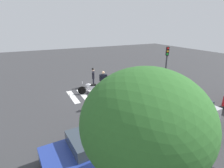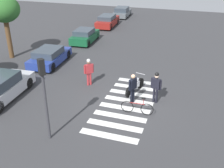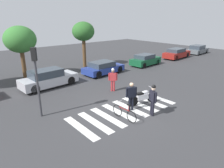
% 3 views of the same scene
% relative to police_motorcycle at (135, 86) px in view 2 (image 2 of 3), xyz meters
% --- Properties ---
extents(ground_plane, '(60.00, 60.00, 0.00)m').
position_rel_police_motorcycle_xyz_m(ground_plane, '(-1.57, 0.07, -0.47)').
color(ground_plane, '#38383A').
extents(police_motorcycle, '(2.10, 0.81, 1.05)m').
position_rel_police_motorcycle_xyz_m(police_motorcycle, '(0.00, 0.00, 0.00)').
color(police_motorcycle, black).
rests_on(police_motorcycle, ground_plane).
extents(leaning_bicycle, '(0.46, 1.77, 1.01)m').
position_rel_police_motorcycle_xyz_m(leaning_bicycle, '(-2.37, -0.72, -0.08)').
color(leaning_bicycle, black).
rests_on(leaning_bicycle, ground_plane).
extents(officer_on_foot, '(0.38, 0.65, 1.87)m').
position_rel_police_motorcycle_xyz_m(officer_on_foot, '(-0.80, -1.40, 0.63)').
color(officer_on_foot, black).
rests_on(officer_on_foot, ground_plane).
extents(officer_by_motorcycle, '(0.65, 0.38, 1.78)m').
position_rel_police_motorcycle_xyz_m(officer_by_motorcycle, '(-1.28, -0.17, 0.56)').
color(officer_by_motorcycle, black).
rests_on(officer_by_motorcycle, ground_plane).
extents(pedestrian_bystander, '(0.53, 0.49, 1.82)m').
position_rel_police_motorcycle_xyz_m(pedestrian_bystander, '(0.10, 3.09, 0.59)').
color(pedestrian_bystander, '#B22D33').
rests_on(pedestrian_bystander, ground_plane).
extents(crosswalk_stripes, '(6.75, 2.89, 0.01)m').
position_rel_police_motorcycle_xyz_m(crosswalk_stripes, '(-1.57, 0.07, -0.46)').
color(crosswalk_stripes, silver).
rests_on(crosswalk_stripes, ground_plane).
extents(car_silver_sedan, '(4.65, 1.99, 1.47)m').
position_rel_police_motorcycle_xyz_m(car_silver_sedan, '(-3.23, 7.22, 0.24)').
color(car_silver_sedan, black).
rests_on(car_silver_sedan, ground_plane).
extents(car_blue_hatchback, '(4.28, 2.17, 1.27)m').
position_rel_police_motorcycle_xyz_m(car_blue_hatchback, '(2.57, 7.44, 0.16)').
color(car_blue_hatchback, black).
rests_on(car_blue_hatchback, ground_plane).
extents(car_green_compact, '(4.01, 2.00, 1.31)m').
position_rel_police_motorcycle_xyz_m(car_green_compact, '(8.66, 7.16, 0.17)').
color(car_green_compact, black).
rests_on(car_green_compact, ground_plane).
extents(car_maroon_wagon, '(4.68, 2.07, 1.36)m').
position_rel_police_motorcycle_xyz_m(car_maroon_wagon, '(15.27, 7.15, 0.20)').
color(car_maroon_wagon, black).
rests_on(car_maroon_wagon, ground_plane).
extents(car_grey_coupe, '(4.22, 2.06, 1.32)m').
position_rel_police_motorcycle_xyz_m(car_grey_coupe, '(21.00, 7.07, 0.16)').
color(car_grey_coupe, black).
rests_on(car_grey_coupe, ground_plane).
extents(traffic_light_pole, '(0.34, 0.35, 3.94)m').
position_rel_police_motorcycle_xyz_m(traffic_light_pole, '(-5.72, 2.65, 2.20)').
color(traffic_light_pole, '#38383D').
rests_on(traffic_light_pole, ground_plane).
extents(street_tree_far, '(2.43, 2.43, 4.98)m').
position_rel_police_motorcycle_xyz_m(street_tree_far, '(2.85, 11.22, 3.40)').
color(street_tree_far, brown).
rests_on(street_tree_far, ground_plane).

